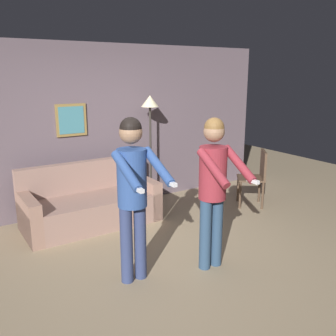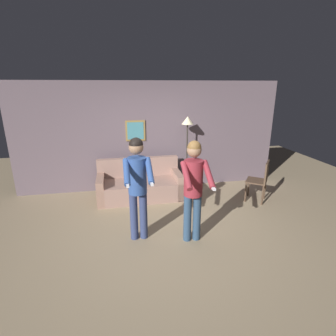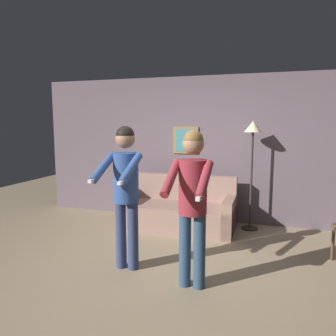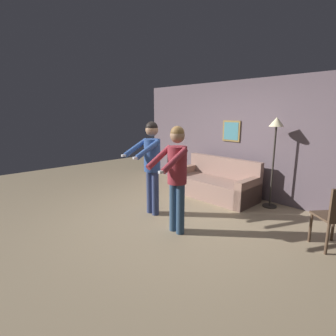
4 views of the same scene
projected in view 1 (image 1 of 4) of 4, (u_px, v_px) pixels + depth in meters
name	position (u px, v px, depth m)	size (l,w,h in m)	color
ground_plane	(172.00, 265.00, 4.30)	(12.00, 12.00, 0.00)	#9A8666
back_wall_assembly	(94.00, 129.00, 5.87)	(6.40, 0.09, 2.60)	#65555E
couch	(90.00, 206.00, 5.44)	(1.91, 0.88, 0.87)	gray
torchiere_lamp	(150.00, 118.00, 5.99)	(0.28, 0.28, 1.81)	#332D28
person_standing_left	(133.00, 185.00, 3.74)	(0.43, 0.69, 1.74)	navy
person_standing_right	(214.00, 180.00, 4.03)	(0.44, 0.66, 1.70)	navy
dining_chair_distant	(256.00, 175.00, 6.14)	(0.59, 0.59, 0.93)	#4C3828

